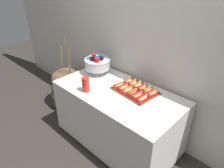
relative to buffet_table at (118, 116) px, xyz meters
The scene contains 19 objects.
ground_plane 0.41m from the buffet_table, ahead, with size 10.00×10.00×0.00m, color #38332D.
back_wall 1.02m from the buffet_table, 90.00° to the left, with size 6.00×0.10×2.60m, color silver.
buffet_table is the anchor object (origin of this frame).
floor_vase 1.17m from the buffet_table, behind, with size 0.60×0.60×1.17m.
serving_tray 0.42m from the buffet_table, 42.90° to the left, with size 0.51×0.41×0.01m.
hot_dog_0 0.41m from the buffet_table, 124.29° to the left, with size 0.08×0.18×0.06m.
hot_dog_1 0.41m from the buffet_table, 68.24° to the left, with size 0.08×0.16×0.06m.
hot_dog_2 0.42m from the buffet_table, 29.61° to the left, with size 0.08×0.17×0.06m.
hot_dog_3 0.44m from the buffet_table, 15.85° to the left, with size 0.07×0.16×0.06m.
hot_dog_4 0.47m from the buffet_table, ahead, with size 0.08×0.16×0.06m.
hot_dog_5 0.52m from the buffet_table, ahead, with size 0.07×0.17×0.06m.
hot_dog_6 0.47m from the buffet_table, 97.90° to the left, with size 0.09×0.17×0.06m.
hot_dog_7 0.47m from the buffet_table, 79.61° to the left, with size 0.08×0.17×0.06m.
hot_dog_8 0.47m from the buffet_table, 62.22° to the left, with size 0.09×0.19×0.06m.
hot_dog_9 0.49m from the buffet_table, 48.21° to the left, with size 0.06×0.16×0.06m.
hot_dog_10 0.53m from the buffet_table, 37.84° to the left, with size 0.07×0.16×0.06m.
hot_dog_11 0.56m from the buffet_table, 30.32° to the left, with size 0.09×0.19×0.06m.
punch_bowl 0.75m from the buffet_table, 163.35° to the left, with size 0.34×0.34×0.26m.
cup_stack 0.59m from the buffet_table, 136.23° to the right, with size 0.09×0.09×0.18m.
Camera 1 is at (1.38, -1.53, 2.03)m, focal length 33.25 mm.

